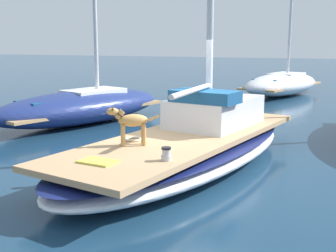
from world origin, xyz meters
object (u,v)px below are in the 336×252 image
object	(u,v)px
moored_boat_port_side	(82,106)
sailboat_main	(187,150)
deck_towel	(98,161)
moored_boat_far_astern	(282,83)
dog_tan	(131,122)
coiled_rope	(133,139)
deck_winch	(166,154)

from	to	relation	value
moored_boat_port_side	sailboat_main	bearing A→B (deg)	-36.01
sailboat_main	deck_towel	distance (m)	2.51
moored_boat_far_astern	dog_tan	bearing A→B (deg)	-93.27
coiled_rope	moored_boat_far_astern	size ratio (longest dim) A/B	0.04
dog_tan	deck_winch	xyz separation A→B (m)	(0.95, -0.70, -0.32)
dog_tan	deck_winch	distance (m)	1.23
dog_tan	moored_boat_far_astern	world-z (taller)	moored_boat_far_astern
coiled_rope	deck_winch	bearing A→B (deg)	-44.40
deck_towel	moored_boat_port_side	world-z (taller)	moored_boat_port_side
coiled_rope	deck_towel	world-z (taller)	coiled_rope
moored_boat_port_side	deck_winch	bearing A→B (deg)	-46.99
coiled_rope	moored_boat_port_side	distance (m)	5.62
coiled_rope	moored_boat_far_astern	distance (m)	13.73
deck_towel	dog_tan	bearing A→B (deg)	91.59
coiled_rope	deck_towel	distance (m)	1.56
sailboat_main	dog_tan	distance (m)	1.56
dog_tan	moored_boat_port_side	world-z (taller)	moored_boat_port_side
dog_tan	deck_towel	bearing A→B (deg)	-88.41
deck_winch	deck_towel	size ratio (longest dim) A/B	0.38
sailboat_main	deck_towel	world-z (taller)	deck_towel
dog_tan	coiled_rope	size ratio (longest dim) A/B	2.56
sailboat_main	deck_winch	world-z (taller)	deck_winch
sailboat_main	dog_tan	size ratio (longest dim) A/B	9.14
deck_winch	coiled_rope	size ratio (longest dim) A/B	0.65
dog_tan	coiled_rope	xyz separation A→B (m)	(-0.14, 0.37, -0.40)
deck_winch	coiled_rope	xyz separation A→B (m)	(-1.09, 1.07, -0.08)
moored_boat_far_astern	sailboat_main	bearing A→B (deg)	-90.84
sailboat_main	deck_towel	bearing A→B (deg)	-103.53
dog_tan	deck_towel	size ratio (longest dim) A/B	1.48
dog_tan	deck_winch	size ratio (longest dim) A/B	3.95
moored_boat_far_astern	moored_boat_port_side	bearing A→B (deg)	-116.31
dog_tan	coiled_rope	bearing A→B (deg)	110.33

